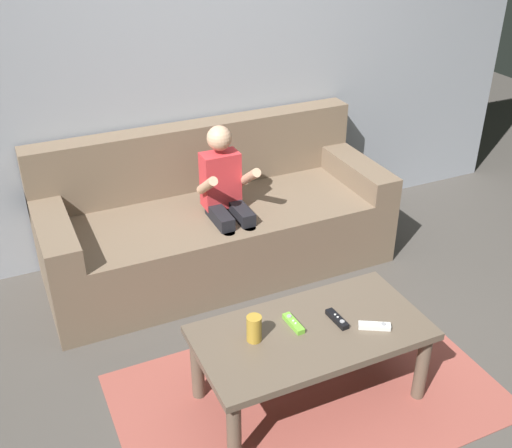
% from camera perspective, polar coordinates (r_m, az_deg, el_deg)
% --- Properties ---
extents(ground_plane, '(9.14, 9.14, 0.00)m').
position_cam_1_polar(ground_plane, '(3.04, 8.39, -15.47)').
color(ground_plane, '#4C4742').
extents(wall_back, '(4.57, 0.05, 2.50)m').
position_cam_1_polar(wall_back, '(3.80, -4.56, 16.03)').
color(wall_back, '#999EA8').
rests_on(wall_back, ground).
extents(couch, '(2.05, 0.80, 0.83)m').
position_cam_1_polar(couch, '(3.76, -3.83, 0.13)').
color(couch, '#75604C').
rests_on(couch, ground).
extents(person_seated_on_couch, '(0.30, 0.37, 0.94)m').
position_cam_1_polar(person_seated_on_couch, '(3.50, -2.75, 2.48)').
color(person_seated_on_couch, black).
rests_on(person_seated_on_couch, ground).
extents(coffee_table, '(1.03, 0.53, 0.40)m').
position_cam_1_polar(coffee_table, '(2.80, 5.11, -10.65)').
color(coffee_table, brown).
rests_on(coffee_table, ground).
extents(area_rug, '(1.75, 1.08, 0.01)m').
position_cam_1_polar(area_rug, '(3.02, 4.82, -15.45)').
color(area_rug, '#9E4C42').
rests_on(area_rug, ground).
extents(game_remote_lime_near_edge, '(0.04, 0.14, 0.03)m').
position_cam_1_polar(game_remote_lime_near_edge, '(2.77, 3.48, -9.15)').
color(game_remote_lime_near_edge, '#72C638').
rests_on(game_remote_lime_near_edge, coffee_table).
extents(game_remote_white_center, '(0.14, 0.10, 0.03)m').
position_cam_1_polar(game_remote_white_center, '(2.80, 10.91, -9.24)').
color(game_remote_white_center, white).
rests_on(game_remote_white_center, coffee_table).
extents(game_remote_black_far_corner, '(0.04, 0.14, 0.03)m').
position_cam_1_polar(game_remote_black_far_corner, '(2.81, 7.51, -8.70)').
color(game_remote_black_far_corner, black).
rests_on(game_remote_black_far_corner, coffee_table).
extents(soda_can, '(0.07, 0.07, 0.12)m').
position_cam_1_polar(soda_can, '(2.66, -0.18, -9.64)').
color(soda_can, '#B78C2D').
rests_on(soda_can, coffee_table).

